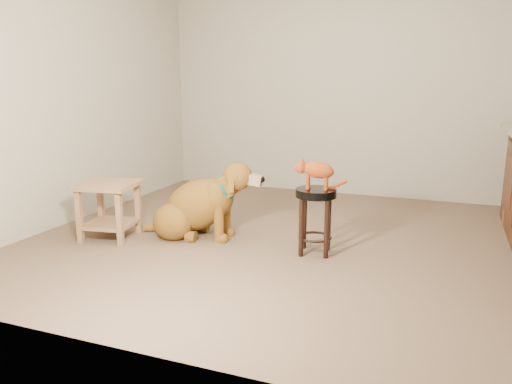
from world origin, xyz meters
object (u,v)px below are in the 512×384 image
at_px(side_table, 109,202).
at_px(golden_retriever, 198,207).
at_px(tabby_kitten, 315,171).
at_px(padded_stool, 316,208).

relative_size(side_table, golden_retriever, 0.48).
height_order(side_table, tabby_kitten, tabby_kitten).
height_order(golden_retriever, tabby_kitten, tabby_kitten).
bearing_deg(side_table, tabby_kitten, 8.38).
bearing_deg(side_table, padded_stool, 8.35).
relative_size(padded_stool, side_table, 0.96).
distance_m(padded_stool, golden_retriever, 1.07).
distance_m(side_table, tabby_kitten, 1.80).
distance_m(golden_retriever, tabby_kitten, 1.12).
distance_m(padded_stool, tabby_kitten, 0.29).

